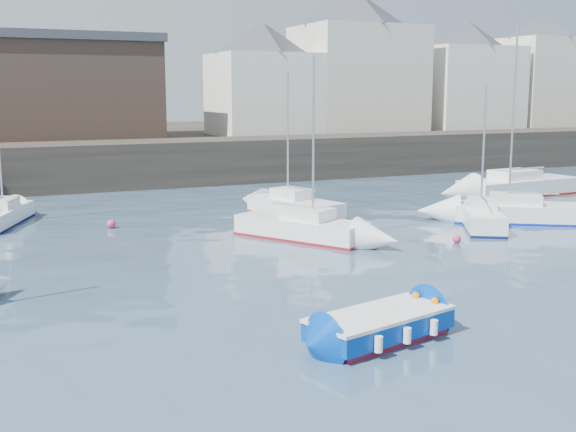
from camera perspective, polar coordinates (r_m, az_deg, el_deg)
name	(u,v)px	position (r m, az deg, el deg)	size (l,w,h in m)	color
water	(485,351)	(18.82, 15.33, -10.29)	(220.00, 220.00, 0.00)	#2D4760
quay_wall	(150,163)	(50.10, -10.82, 4.13)	(90.00, 5.00, 3.00)	#28231E
land_strip	(104,146)	(67.69, -14.36, 5.37)	(90.00, 32.00, 2.80)	#28231E
bldg_east_a	(358,62)	(63.85, 5.54, 12.03)	(13.36, 13.36, 11.80)	beige
bldg_east_b	(465,74)	(69.50, 13.79, 10.84)	(11.88, 11.88, 9.95)	white
bldg_east_c	(541,70)	(75.34, 19.33, 10.86)	(11.14, 11.14, 10.95)	beige
bldg_east_d	(263,78)	(59.43, -1.95, 10.84)	(11.14, 11.14, 8.95)	white
warehouse	(42,87)	(56.80, -18.88, 9.61)	(16.40, 10.40, 7.60)	#3D2D26
blue_dinghy	(380,325)	(18.94, 7.29, -8.52)	(4.28, 2.64, 0.76)	maroon
sailboat_b	(302,227)	(31.32, 1.11, -0.91)	(4.75, 6.19, 7.78)	white
sailboat_c	(482,217)	(34.99, 15.06, -0.11)	(3.97, 5.12, 6.61)	white
sailboat_d	(521,212)	(37.10, 17.93, 0.31)	(6.69, 5.30, 8.40)	white
sailboat_f	(295,206)	(36.94, 0.53, 0.76)	(3.46, 5.89, 7.30)	white
sailboat_g	(518,186)	(46.60, 17.73, 2.27)	(8.19, 3.19, 10.15)	white
sailboat_h	(0,215)	(37.32, -21.81, 0.04)	(3.58, 5.63, 6.92)	white
buoy_near	(385,318)	(20.90, 7.65, -7.96)	(0.37, 0.37, 0.37)	#E02D5B
buoy_mid	(457,243)	(31.45, 13.18, -2.07)	(0.36, 0.36, 0.36)	#E02D5B
buoy_far	(111,228)	(34.87, -13.78, -0.93)	(0.43, 0.43, 0.43)	#E02D5B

